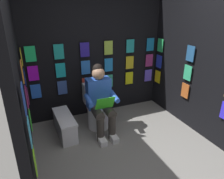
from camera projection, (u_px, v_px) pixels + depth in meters
display_wall_back at (96, 52)px, 3.91m from camera, size 2.77×0.14×2.50m
display_wall_left at (194, 57)px, 3.48m from camera, size 0.14×2.08×2.50m
display_wall_right at (16, 78)px, 2.48m from camera, size 0.14×2.08×2.50m
toilet at (97, 109)px, 3.71m from camera, size 0.41×0.56×0.77m
person_reading at (101, 100)px, 3.42m from camera, size 0.53×0.69×1.19m
comic_longbox_near at (65, 125)px, 3.47m from camera, size 0.29×0.76×0.37m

